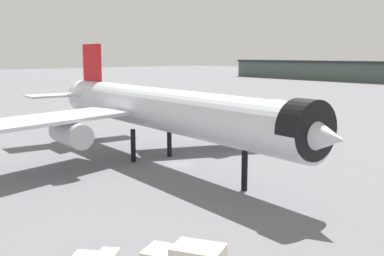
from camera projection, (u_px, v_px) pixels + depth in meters
The scene contains 3 objects.
ground at pixel (176, 164), 66.84m from camera, with size 900.00×900.00×0.00m, color slate.
airliner_near_gate at pixel (160, 110), 67.03m from camera, with size 62.28×56.34×17.25m.
baggage_cart_trailing at pixel (276, 126), 96.06m from camera, with size 2.49×2.05×1.82m.
Camera 1 is at (48.37, -43.87, 15.33)m, focal length 44.03 mm.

